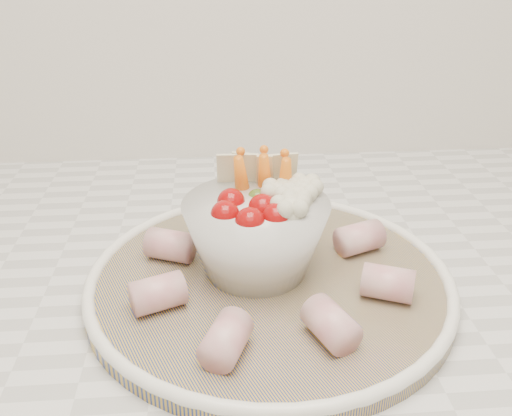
{
  "coord_description": "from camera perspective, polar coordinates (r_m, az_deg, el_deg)",
  "views": [
    {
      "loc": [
        -0.0,
        0.93,
        1.24
      ],
      "look_at": [
        0.04,
        1.41,
        1.0
      ],
      "focal_mm": 40.0,
      "sensor_mm": 36.0,
      "label": 1
    }
  ],
  "objects": [
    {
      "name": "veggie_bowl",
      "position": [
        0.55,
        0.21,
        -2.33
      ],
      "size": [
        0.14,
        0.14,
        0.11
      ],
      "color": "silver",
      "rests_on": "serving_platter"
    },
    {
      "name": "cured_meat_rolls",
      "position": [
        0.55,
        1.29,
        -5.47
      ],
      "size": [
        0.26,
        0.27,
        0.03
      ],
      "color": "#C35967",
      "rests_on": "serving_platter"
    },
    {
      "name": "serving_platter",
      "position": [
        0.56,
        1.37,
        -7.18
      ],
      "size": [
        0.46,
        0.46,
        0.02
      ],
      "color": "navy",
      "rests_on": "kitchen_counter"
    }
  ]
}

